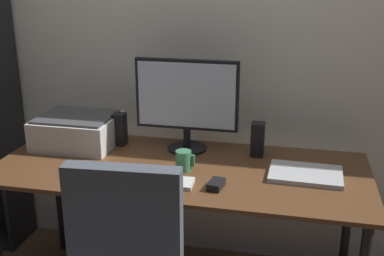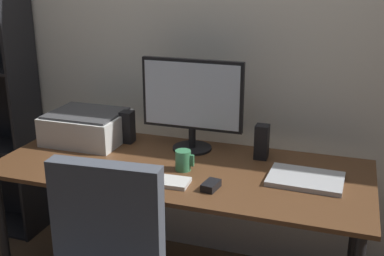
{
  "view_description": "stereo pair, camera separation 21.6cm",
  "coord_description": "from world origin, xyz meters",
  "px_view_note": "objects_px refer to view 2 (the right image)",
  "views": [
    {
      "loc": [
        0.51,
        -2.02,
        1.63
      ],
      "look_at": [
        0.06,
        -0.01,
        0.94
      ],
      "focal_mm": 45.0,
      "sensor_mm": 36.0,
      "label": 1
    },
    {
      "loc": [
        0.71,
        -1.96,
        1.63
      ],
      "look_at": [
        0.06,
        -0.01,
        0.94
      ],
      "focal_mm": 45.0,
      "sensor_mm": 36.0,
      "label": 2
    }
  ],
  "objects_px": {
    "speaker_left": "(127,127)",
    "printer": "(87,127)",
    "speaker_right": "(262,142)",
    "mouse": "(211,186)",
    "monitor": "(192,100)",
    "laptop": "(306,179)",
    "desk": "(181,181)",
    "keyboard": "(156,180)",
    "coffee_mug": "(183,160)"
  },
  "relations": [
    {
      "from": "coffee_mug",
      "to": "speaker_right",
      "type": "distance_m",
      "value": 0.41
    },
    {
      "from": "laptop",
      "to": "speaker_right",
      "type": "xyz_separation_m",
      "value": [
        -0.24,
        0.2,
        0.07
      ]
    },
    {
      "from": "keyboard",
      "to": "coffee_mug",
      "type": "distance_m",
      "value": 0.18
    },
    {
      "from": "keyboard",
      "to": "coffee_mug",
      "type": "relative_size",
      "value": 3.03
    },
    {
      "from": "speaker_right",
      "to": "laptop",
      "type": "bearing_deg",
      "value": -41.0
    },
    {
      "from": "speaker_left",
      "to": "speaker_right",
      "type": "relative_size",
      "value": 1.0
    },
    {
      "from": "keyboard",
      "to": "laptop",
      "type": "relative_size",
      "value": 0.91
    },
    {
      "from": "desk",
      "to": "coffee_mug",
      "type": "height_order",
      "value": "coffee_mug"
    },
    {
      "from": "desk",
      "to": "speaker_left",
      "type": "bearing_deg",
      "value": 150.15
    },
    {
      "from": "mouse",
      "to": "laptop",
      "type": "height_order",
      "value": "mouse"
    },
    {
      "from": "laptop",
      "to": "speaker_left",
      "type": "bearing_deg",
      "value": 169.77
    },
    {
      "from": "monitor",
      "to": "keyboard",
      "type": "relative_size",
      "value": 1.79
    },
    {
      "from": "desk",
      "to": "mouse",
      "type": "distance_m",
      "value": 0.29
    },
    {
      "from": "keyboard",
      "to": "printer",
      "type": "height_order",
      "value": "printer"
    },
    {
      "from": "monitor",
      "to": "laptop",
      "type": "bearing_deg",
      "value": -19.65
    },
    {
      "from": "coffee_mug",
      "to": "laptop",
      "type": "height_order",
      "value": "coffee_mug"
    },
    {
      "from": "monitor",
      "to": "printer",
      "type": "height_order",
      "value": "monitor"
    },
    {
      "from": "monitor",
      "to": "printer",
      "type": "distance_m",
      "value": 0.6
    },
    {
      "from": "desk",
      "to": "keyboard",
      "type": "relative_size",
      "value": 6.02
    },
    {
      "from": "desk",
      "to": "monitor",
      "type": "height_order",
      "value": "monitor"
    },
    {
      "from": "speaker_right",
      "to": "printer",
      "type": "bearing_deg",
      "value": -176.93
    },
    {
      "from": "speaker_right",
      "to": "keyboard",
      "type": "bearing_deg",
      "value": -132.21
    },
    {
      "from": "desk",
      "to": "laptop",
      "type": "distance_m",
      "value": 0.58
    },
    {
      "from": "mouse",
      "to": "coffee_mug",
      "type": "distance_m",
      "value": 0.24
    },
    {
      "from": "laptop",
      "to": "keyboard",
      "type": "bearing_deg",
      "value": -158.96
    },
    {
      "from": "desk",
      "to": "monitor",
      "type": "relative_size",
      "value": 3.36
    },
    {
      "from": "desk",
      "to": "coffee_mug",
      "type": "distance_m",
      "value": 0.13
    },
    {
      "from": "coffee_mug",
      "to": "speaker_left",
      "type": "distance_m",
      "value": 0.48
    },
    {
      "from": "desk",
      "to": "speaker_left",
      "type": "height_order",
      "value": "speaker_left"
    },
    {
      "from": "laptop",
      "to": "printer",
      "type": "distance_m",
      "value": 1.18
    },
    {
      "from": "speaker_right",
      "to": "mouse",
      "type": "bearing_deg",
      "value": -108.29
    },
    {
      "from": "monitor",
      "to": "keyboard",
      "type": "height_order",
      "value": "monitor"
    },
    {
      "from": "desk",
      "to": "mouse",
      "type": "relative_size",
      "value": 18.18
    },
    {
      "from": "desk",
      "to": "speaker_right",
      "type": "relative_size",
      "value": 10.27
    },
    {
      "from": "keyboard",
      "to": "speaker_right",
      "type": "height_order",
      "value": "speaker_right"
    },
    {
      "from": "monitor",
      "to": "speaker_left",
      "type": "distance_m",
      "value": 0.4
    },
    {
      "from": "monitor",
      "to": "mouse",
      "type": "height_order",
      "value": "monitor"
    },
    {
      "from": "coffee_mug",
      "to": "printer",
      "type": "bearing_deg",
      "value": 161.49
    },
    {
      "from": "printer",
      "to": "mouse",
      "type": "bearing_deg",
      "value": -24.25
    },
    {
      "from": "desk",
      "to": "mouse",
      "type": "xyz_separation_m",
      "value": [
        0.2,
        -0.19,
        0.09
      ]
    },
    {
      "from": "speaker_right",
      "to": "printer",
      "type": "distance_m",
      "value": 0.93
    },
    {
      "from": "speaker_left",
      "to": "printer",
      "type": "xyz_separation_m",
      "value": [
        -0.21,
        -0.05,
        -0.0
      ]
    },
    {
      "from": "desk",
      "to": "monitor",
      "type": "bearing_deg",
      "value": 95.02
    },
    {
      "from": "mouse",
      "to": "desk",
      "type": "bearing_deg",
      "value": 145.57
    },
    {
      "from": "coffee_mug",
      "to": "printer",
      "type": "distance_m",
      "value": 0.65
    },
    {
      "from": "laptop",
      "to": "printer",
      "type": "bearing_deg",
      "value": 174.33
    },
    {
      "from": "mouse",
      "to": "speaker_left",
      "type": "bearing_deg",
      "value": 153.68
    },
    {
      "from": "mouse",
      "to": "coffee_mug",
      "type": "xyz_separation_m",
      "value": [
        -0.18,
        0.15,
        0.03
      ]
    },
    {
      "from": "keyboard",
      "to": "mouse",
      "type": "bearing_deg",
      "value": -0.07
    },
    {
      "from": "desk",
      "to": "mouse",
      "type": "height_order",
      "value": "mouse"
    }
  ]
}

